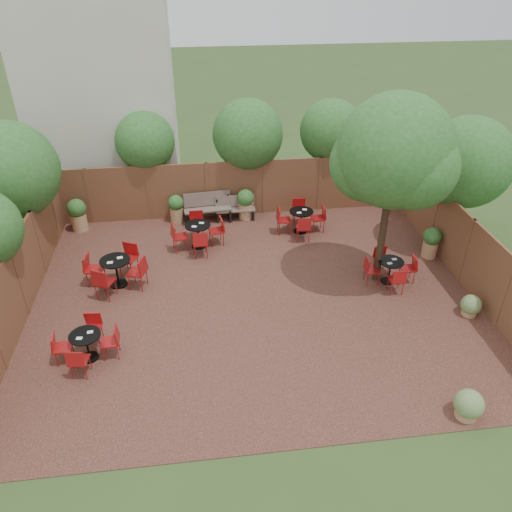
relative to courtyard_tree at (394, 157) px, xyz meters
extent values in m
plane|color=#354F23|center=(-3.61, -0.37, -3.73)|extent=(80.00, 80.00, 0.00)
cube|color=#381E17|center=(-3.61, -0.37, -3.72)|extent=(12.00, 10.00, 0.02)
cube|color=brown|center=(-3.61, 4.63, -2.73)|extent=(12.00, 0.08, 2.00)
cube|color=brown|center=(-9.61, -0.37, -2.73)|extent=(0.08, 10.00, 2.00)
cube|color=brown|center=(2.39, -0.37, -2.73)|extent=(0.08, 10.00, 2.00)
cube|color=beige|center=(-8.11, 7.63, 0.27)|extent=(5.00, 4.00, 8.00)
sphere|color=#255C1D|center=(-10.21, 2.63, -0.89)|extent=(2.80, 2.80, 2.80)
sphere|color=#255C1D|center=(-6.61, 5.33, -1.13)|extent=(2.01, 2.01, 2.01)
sphere|color=#255C1D|center=(-3.11, 5.23, -1.00)|extent=(2.43, 2.43, 2.43)
sphere|color=#255C1D|center=(-0.11, 5.43, -1.06)|extent=(2.23, 2.23, 2.23)
sphere|color=#255C1D|center=(2.99, 1.63, -0.92)|extent=(2.72, 2.72, 2.72)
cylinder|color=black|center=(0.01, 0.01, -1.67)|extent=(0.26, 0.26, 4.07)
sphere|color=#255C1D|center=(0.01, 0.01, 0.16)|extent=(2.92, 2.92, 2.92)
sphere|color=#255C1D|center=(-0.49, 0.41, -0.29)|extent=(2.05, 2.05, 2.05)
sphere|color=#255C1D|center=(0.41, -0.39, -0.13)|extent=(2.13, 2.13, 2.13)
cube|color=brown|center=(-4.65, 4.18, -3.24)|extent=(1.67, 0.65, 0.05)
cube|color=brown|center=(-4.65, 4.40, -2.95)|extent=(1.63, 0.28, 0.49)
cube|color=black|center=(-5.39, 4.18, -3.49)|extent=(0.11, 0.49, 0.43)
cube|color=black|center=(-3.91, 4.18, -3.49)|extent=(0.11, 0.49, 0.43)
cube|color=brown|center=(-3.69, 4.18, -3.32)|extent=(1.38, 0.42, 0.05)
cube|color=brown|center=(-3.69, 4.37, -3.07)|extent=(1.38, 0.11, 0.42)
cube|color=black|center=(-4.32, 4.18, -3.53)|extent=(0.06, 0.41, 0.37)
cube|color=black|center=(-3.07, 4.18, -3.53)|extent=(0.06, 0.41, 0.37)
cylinder|color=black|center=(0.32, -0.18, -3.70)|extent=(0.41, 0.41, 0.03)
cylinder|color=black|center=(0.32, -0.18, -3.36)|extent=(0.05, 0.05, 0.66)
cylinder|color=black|center=(0.32, -0.18, -3.02)|extent=(0.71, 0.71, 0.03)
cube|color=white|center=(0.43, -0.10, -3.00)|extent=(0.13, 0.10, 0.01)
cube|color=white|center=(0.22, -0.29, -3.00)|extent=(0.13, 0.10, 0.01)
cylinder|color=black|center=(-7.37, 0.67, -3.69)|extent=(0.49, 0.49, 0.03)
cylinder|color=black|center=(-7.37, 0.67, -3.30)|extent=(0.06, 0.06, 0.78)
cylinder|color=black|center=(-7.37, 0.67, -2.90)|extent=(0.85, 0.85, 0.03)
cube|color=white|center=(-7.23, 0.76, -2.87)|extent=(0.18, 0.15, 0.02)
cube|color=white|center=(-7.48, 0.54, -2.87)|extent=(0.18, 0.15, 0.02)
cylinder|color=black|center=(-7.73, -2.29, -3.70)|extent=(0.42, 0.42, 0.03)
cylinder|color=black|center=(-7.73, -2.29, -3.36)|extent=(0.05, 0.05, 0.66)
cylinder|color=black|center=(-7.73, -2.29, -3.02)|extent=(0.72, 0.72, 0.03)
cube|color=white|center=(-7.62, -2.21, -3.00)|extent=(0.14, 0.10, 0.01)
cube|color=white|center=(-7.83, -2.40, -3.00)|extent=(0.14, 0.10, 0.01)
cylinder|color=black|center=(-5.03, 2.49, -3.69)|extent=(0.47, 0.47, 0.03)
cylinder|color=black|center=(-5.03, 2.49, -3.31)|extent=(0.05, 0.05, 0.75)
cylinder|color=black|center=(-5.03, 2.49, -2.93)|extent=(0.81, 0.81, 0.03)
cube|color=white|center=(-4.90, 2.58, -2.91)|extent=(0.17, 0.13, 0.02)
cube|color=white|center=(-5.14, 2.36, -2.91)|extent=(0.17, 0.13, 0.02)
cylinder|color=black|center=(-1.60, 3.03, -3.69)|extent=(0.46, 0.46, 0.03)
cylinder|color=black|center=(-1.60, 3.03, -3.32)|extent=(0.05, 0.05, 0.73)
cylinder|color=black|center=(-1.60, 3.03, -2.95)|extent=(0.79, 0.79, 0.03)
cube|color=white|center=(-1.47, 3.12, -2.92)|extent=(0.15, 0.11, 0.02)
cube|color=white|center=(-1.70, 2.91, -2.92)|extent=(0.15, 0.11, 0.02)
cylinder|color=#AA8055|center=(-5.73, 4.33, -3.45)|extent=(0.45, 0.45, 0.51)
sphere|color=#255C1D|center=(-5.73, 4.33, -3.00)|extent=(0.54, 0.54, 0.54)
cylinder|color=#AA8055|center=(-3.32, 4.27, -3.43)|extent=(0.49, 0.49, 0.56)
sphere|color=#255C1D|center=(-3.32, 4.27, -2.93)|extent=(0.59, 0.59, 0.59)
cylinder|color=#AA8055|center=(-8.99, 4.12, -3.42)|extent=(0.51, 0.51, 0.59)
sphere|color=#255C1D|center=(-8.99, 4.12, -2.89)|extent=(0.62, 0.62, 0.62)
cylinder|color=#AA8055|center=(2.04, 0.98, -3.45)|extent=(0.45, 0.45, 0.52)
sphere|color=#255C1D|center=(2.04, 0.98, -2.99)|extent=(0.54, 0.54, 0.54)
cylinder|color=#AA8055|center=(0.21, -5.02, -3.61)|extent=(0.44, 0.44, 0.20)
sphere|color=#5E7B40|center=(0.21, -5.02, -3.36)|extent=(0.61, 0.61, 0.61)
cylinder|color=#AA8055|center=(1.89, -1.88, -3.62)|extent=(0.39, 0.39, 0.18)
sphere|color=#5E7B40|center=(1.89, -1.88, -3.40)|extent=(0.53, 0.53, 0.53)
camera|label=1|loc=(-4.96, -11.33, 4.53)|focal=34.88mm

